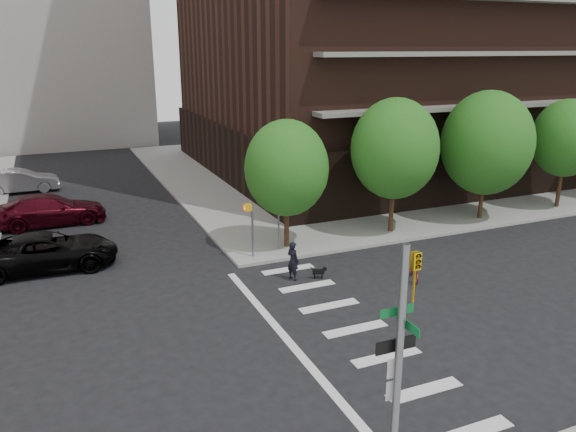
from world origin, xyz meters
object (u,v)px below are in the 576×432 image
object	(u,v)px
parked_car_silver	(21,181)
scooter	(414,270)
parked_car_maroon	(50,210)
traffic_signal	(397,408)
parked_car_black	(48,252)
dog_walker	(293,261)

from	to	relation	value
parked_car_silver	scooter	bearing A→B (deg)	-146.97
parked_car_maroon	scooter	distance (m)	20.14
traffic_signal	parked_car_black	world-z (taller)	traffic_signal
traffic_signal	dog_walker	distance (m)	12.97
parked_car_black	traffic_signal	bearing A→B (deg)	-158.38
parked_car_black	scooter	bearing A→B (deg)	-115.31
scooter	parked_car_maroon	bearing A→B (deg)	157.40
traffic_signal	parked_car_black	bearing A→B (deg)	109.44
parked_car_silver	dog_walker	xyz separation A→B (m)	(10.97, -20.94, 0.05)
traffic_signal	parked_car_black	xyz separation A→B (m)	(-6.28, 17.79, -1.88)
parked_car_black	parked_car_silver	size ratio (longest dim) A/B	1.22
parked_car_maroon	dog_walker	bearing A→B (deg)	-144.93
scooter	traffic_signal	bearing A→B (deg)	-104.40
parked_car_black	dog_walker	world-z (taller)	dog_walker
parked_car_maroon	parked_car_silver	distance (m)	8.72
dog_walker	parked_car_silver	bearing A→B (deg)	6.19
traffic_signal	parked_car_maroon	bearing A→B (deg)	103.74
traffic_signal	dog_walker	size ratio (longest dim) A/B	3.55
parked_car_silver	scooter	size ratio (longest dim) A/B	3.14
parked_car_maroon	traffic_signal	bearing A→B (deg)	-168.10
scooter	dog_walker	xyz separation A→B (m)	(-4.74, 2.05, 0.44)
parked_car_black	parked_car_maroon	world-z (taller)	parked_car_maroon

